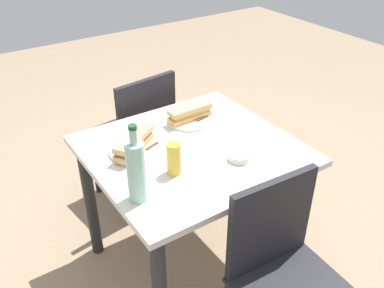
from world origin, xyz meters
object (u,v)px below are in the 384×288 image
chair_far (283,272)px  beer_glass (174,159)px  dining_table (192,171)px  baguette_sandwich_near (190,113)px  chair_near (139,133)px  olive_bowl (239,157)px  knife_near (197,121)px  baguette_sandwich_far (134,143)px  plate_far (134,151)px  water_bottle (136,171)px  plate_near (190,120)px  knife_far (146,150)px

chair_far → beer_glass: 0.61m
dining_table → beer_glass: bearing=35.4°
baguette_sandwich_near → dining_table: bearing=59.0°
chair_near → olive_bowl: 0.86m
chair_far → beer_glass: bearing=-70.9°
knife_near → dining_table: bearing=49.6°
baguette_sandwich_near → baguette_sandwich_far: bearing=15.6°
knife_near → beer_glass: bearing=42.7°
dining_table → chair_near: (-0.04, -0.62, -0.11)m
chair_far → beer_glass: (0.17, -0.50, 0.30)m
plate_far → baguette_sandwich_far: baguette_sandwich_far is taller
olive_bowl → water_bottle: bearing=-1.0°
chair_far → water_bottle: water_bottle is taller
chair_far → water_bottle: size_ratio=2.72×
dining_table → olive_bowl: size_ratio=9.86×
dining_table → olive_bowl: (-0.12, 0.20, 0.14)m
plate_near → knife_near: knife_near is taller
chair_near → beer_glass: bearing=74.6°
baguette_sandwich_near → chair_near: bearing=-77.2°
baguette_sandwich_near → plate_far: size_ratio=1.01×
knife_far → olive_bowl: (-0.31, 0.27, -0.00)m
dining_table → knife_near: size_ratio=5.11×
chair_far → plate_far: bearing=-72.0°
plate_near → water_bottle: 0.65m
dining_table → baguette_sandwich_far: (0.23, -0.11, 0.18)m
plate_far → beer_glass: (-0.07, 0.23, 0.06)m
baguette_sandwich_far → dining_table: bearing=154.4°
chair_far → knife_near: 0.84m
baguette_sandwich_far → beer_glass: (-0.07, 0.23, 0.02)m
knife_far → water_bottle: water_bottle is taller
knife_near → beer_glass: (0.31, 0.28, 0.05)m
dining_table → baguette_sandwich_near: 0.31m
knife_far → water_bottle: (0.17, 0.26, 0.11)m
chair_far → knife_near: size_ratio=4.92×
plate_near → plate_far: size_ratio=1.00×
olive_bowl → baguette_sandwich_near: bearing=-91.8°
chair_near → plate_far: size_ratio=3.87×
dining_table → knife_far: 0.25m
chair_far → knife_far: bearing=-74.0°
plate_near → olive_bowl: (0.01, 0.41, 0.01)m
knife_near → olive_bowl: (0.02, 0.36, -0.00)m
chair_near → knife_near: 0.53m
knife_near → baguette_sandwich_far: size_ratio=0.73×
olive_bowl → knife_far: bearing=-41.0°
chair_near → dining_table: bearing=86.7°
beer_glass → olive_bowl: bearing=165.0°
baguette_sandwich_near → baguette_sandwich_far: 0.38m
plate_far → baguette_sandwich_far: size_ratio=0.92×
baguette_sandwich_far → water_bottle: water_bottle is taller
water_bottle → plate_far: bearing=-114.4°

